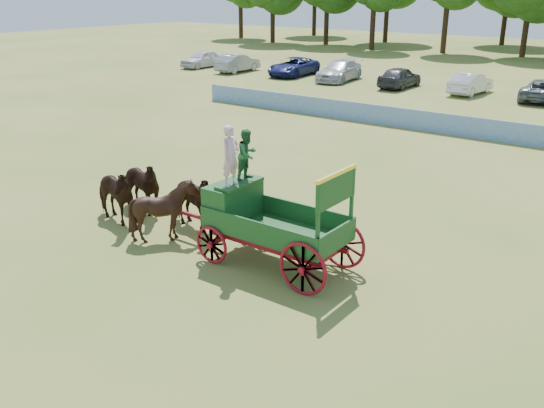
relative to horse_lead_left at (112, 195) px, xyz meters
The scene contains 8 objects.
ground 2.13m from the horse_lead_left, ahead, with size 160.00×160.00×0.00m, color olive.
horse_lead_left is the anchor object (origin of this frame).
horse_lead_right 1.10m from the horse_lead_left, 90.00° to the left, with size 1.00×2.20×1.86m, color black.
horse_wheel_left 2.40m from the horse_lead_left, ahead, with size 1.50×1.69×1.86m, color black.
horse_wheel_right 2.64m from the horse_lead_left, 24.62° to the left, with size 1.00×2.20×1.86m, color black.
farm_dray 5.44m from the horse_lead_left, ahead, with size 6.00×2.00×3.79m.
sponsor_banner 18.20m from the horse_lead_left, 87.14° to the left, with size 26.00×0.08×1.05m, color #1B5296.
parked_cars 30.95m from the horse_lead_left, 97.54° to the left, with size 42.43×6.47×1.57m.
Camera 1 is at (13.06, -11.73, 7.25)m, focal length 40.00 mm.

